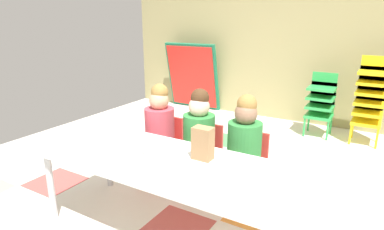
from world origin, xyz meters
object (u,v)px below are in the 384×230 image
craft_table (175,168)px  donut_powdered_loose (153,154)px  kid_chair_green_stack (321,100)px  seated_child_near_camera (160,125)px  donut_powdered_on_plate (150,149)px  seated_child_middle_seat (200,133)px  kid_chair_yellow_stack (370,96)px  seated_child_far_right (245,142)px  folded_activity_table (192,77)px  paper_plate_near_edge (150,152)px  paper_bag_brown (203,143)px

craft_table → donut_powdered_loose: size_ratio=16.61×
kid_chair_green_stack → donut_powdered_loose: bearing=-103.0°
seated_child_near_camera → donut_powdered_on_plate: 0.63m
seated_child_middle_seat → kid_chair_yellow_stack: 2.38m
seated_child_far_right → folded_activity_table: bearing=128.3°
paper_plate_near_edge → donut_powdered_on_plate: donut_powdered_on_plate is taller
paper_bag_brown → paper_plate_near_edge: (-0.37, -0.10, -0.11)m
folded_activity_table → seated_child_near_camera: bearing=-65.5°
seated_child_far_right → donut_powdered_on_plate: seated_child_far_right is taller
seated_child_near_camera → folded_activity_table: (-1.09, 2.38, -0.02)m
kid_chair_green_stack → paper_plate_near_edge: bearing=-104.3°
seated_child_far_right → paper_bag_brown: seated_child_far_right is taller
seated_child_middle_seat → paper_bag_brown: size_ratio=4.17×
kid_chair_green_stack → paper_bag_brown: 2.58m
craft_table → seated_child_near_camera: size_ratio=2.17×
kid_chair_yellow_stack → paper_plate_near_edge: (-1.21, -2.65, -0.01)m
kid_chair_yellow_stack → donut_powdered_loose: bearing=-113.3°
craft_table → seated_child_far_right: (0.25, 0.58, 0.04)m
seated_child_middle_seat → seated_child_far_right: bearing=0.0°
seated_child_far_right → donut_powdered_on_plate: size_ratio=7.27×
seated_child_near_camera → seated_child_far_right: (0.80, 0.00, 0.00)m
craft_table → kid_chair_yellow_stack: 2.85m
folded_activity_table → donut_powdered_loose: (1.46, -2.97, 0.04)m
craft_table → kid_chair_yellow_stack: (0.98, 2.68, 0.06)m
seated_child_middle_seat → kid_chair_green_stack: seated_child_middle_seat is taller
paper_bag_brown → donut_powdered_loose: (-0.31, -0.13, -0.09)m
paper_plate_near_edge → folded_activity_table: bearing=115.5°
seated_child_far_right → donut_powdered_loose: (-0.43, -0.58, 0.02)m
seated_child_middle_seat → paper_plate_near_edge: bearing=-98.8°
seated_child_middle_seat → kid_chair_green_stack: bearing=74.3°
donut_powdered_on_plate → donut_powdered_loose: bearing=-29.8°
craft_table → folded_activity_table: folded_activity_table is taller
seated_child_middle_seat → kid_chair_yellow_stack: kid_chair_yellow_stack is taller
seated_child_middle_seat → paper_plate_near_edge: seated_child_middle_seat is taller
kid_chair_yellow_stack → paper_bag_brown: bearing=-108.3°
craft_table → donut_powdered_on_plate: 0.25m
seated_child_middle_seat → donut_powdered_on_plate: seated_child_middle_seat is taller
seated_child_middle_seat → seated_child_far_right: size_ratio=1.00×
donut_powdered_on_plate → donut_powdered_loose: (0.06, -0.03, -0.01)m
seated_child_far_right → seated_child_near_camera: bearing=180.0°
kid_chair_yellow_stack → donut_powdered_loose: (-1.15, -2.68, 0.00)m
seated_child_near_camera → paper_bag_brown: bearing=-33.7°
kid_chair_yellow_stack → donut_powdered_on_plate: size_ratio=8.25×
donut_powdered_loose → kid_chair_green_stack: bearing=77.0°
paper_plate_near_edge → donut_powdered_on_plate: (0.00, 0.00, 0.02)m
kid_chair_green_stack → folded_activity_table: size_ratio=0.74×
seated_child_near_camera → kid_chair_green_stack: (0.99, 2.10, -0.10)m
donut_powdered_loose → seated_child_middle_seat: bearing=87.2°
seated_child_middle_seat → kid_chair_green_stack: size_ratio=1.15×
craft_table → donut_powdered_on_plate: (-0.23, 0.03, 0.07)m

